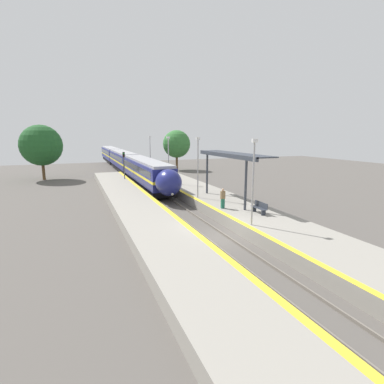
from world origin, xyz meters
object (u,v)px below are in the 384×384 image
object	(u,v)px
person_waiting	(223,198)
lamppost_far	(168,157)
train	(124,160)
lamppost_near	(253,177)
railway_signal	(124,165)
lamppost_farthest	(150,153)
lamppost_mid	(198,164)
platform_bench	(260,207)

from	to	relation	value
person_waiting	lamppost_far	world-z (taller)	lamppost_far
train	lamppost_near	distance (m)	40.15
person_waiting	lamppost_near	size ratio (longest dim) A/B	0.29
lamppost_near	lamppost_far	distance (m)	18.93
railway_signal	lamppost_farthest	xyz separation A→B (m)	(4.60, 3.87, 1.38)
lamppost_far	train	bearing A→B (deg)	96.12
lamppost_near	lamppost_far	xyz separation A→B (m)	(0.00, 18.93, 0.00)
lamppost_mid	lamppost_far	xyz separation A→B (m)	(0.00, 9.47, 0.00)
lamppost_mid	person_waiting	bearing A→B (deg)	-86.25
platform_bench	lamppost_farthest	xyz separation A→B (m)	(-2.24, 26.04, 2.79)
railway_signal	lamppost_farthest	distance (m)	6.17
lamppost_near	train	bearing A→B (deg)	93.24
train	lamppost_mid	bearing A→B (deg)	-85.76
lamppost_far	lamppost_farthest	distance (m)	9.47
railway_signal	lamppost_far	xyz separation A→B (m)	(4.60, -5.60, 1.38)
lamppost_far	lamppost_farthest	bearing A→B (deg)	90.00
lamppost_mid	lamppost_near	bearing A→B (deg)	-90.00
platform_bench	lamppost_farthest	size ratio (longest dim) A/B	0.29
train	railway_signal	size ratio (longest dim) A/B	13.21
train	lamppost_near	xyz separation A→B (m)	(2.26, -40.04, 2.04)
railway_signal	lamppost_mid	xyz separation A→B (m)	(4.60, -15.06, 1.38)
lamppost_far	person_waiting	bearing A→B (deg)	-88.77
train	platform_bench	bearing A→B (deg)	-83.19
train	railway_signal	world-z (taller)	railway_signal
person_waiting	lamppost_far	distance (m)	14.31
platform_bench	person_waiting	world-z (taller)	person_waiting
person_waiting	lamppost_mid	xyz separation A→B (m)	(-0.30, 4.64, 2.41)
train	lamppost_farthest	distance (m)	12.03
platform_bench	lamppost_near	distance (m)	4.28
railway_signal	lamppost_mid	distance (m)	15.81
lamppost_mid	lamppost_far	bearing A→B (deg)	90.00
train	lamppost_near	world-z (taller)	lamppost_near
platform_bench	lamppost_mid	distance (m)	7.96
lamppost_mid	lamppost_farthest	size ratio (longest dim) A/B	1.00
lamppost_far	lamppost_mid	bearing A→B (deg)	-90.00
railway_signal	train	bearing A→B (deg)	81.43
railway_signal	lamppost_near	size ratio (longest dim) A/B	0.79
lamppost_near	person_waiting	bearing A→B (deg)	86.40
train	railway_signal	bearing A→B (deg)	-98.57
platform_bench	railway_signal	bearing A→B (deg)	107.14
platform_bench	railway_signal	size ratio (longest dim) A/B	0.37
platform_bench	lamppost_farthest	distance (m)	26.29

